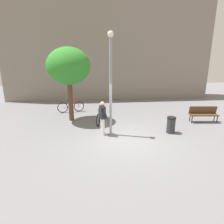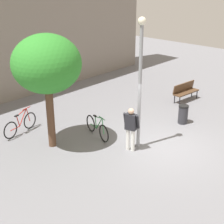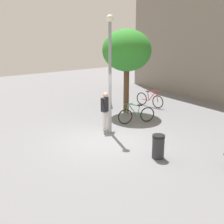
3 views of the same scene
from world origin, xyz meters
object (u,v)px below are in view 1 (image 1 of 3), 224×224
(person_by_lamppost, at_px, (102,116))
(bicycle_green, at_px, (101,117))
(park_bench, at_px, (203,113))
(trash_bin, at_px, (171,125))
(plaza_tree, at_px, (69,66))
(lamppost, at_px, (111,77))
(bicycle_red, at_px, (71,107))

(person_by_lamppost, height_order, bicycle_green, person_by_lamppost)
(park_bench, relative_size, trash_bin, 1.98)
(bicycle_green, bearing_deg, person_by_lamppost, -89.25)
(plaza_tree, xyz_separation_m, trash_bin, (5.14, -2.54, -2.74))
(plaza_tree, relative_size, trash_bin, 5.10)
(lamppost, xyz_separation_m, plaza_tree, (-2.12, 2.46, 0.32))
(bicycle_red, bearing_deg, park_bench, -20.25)
(bicycle_green, distance_m, bicycle_red, 3.15)
(park_bench, height_order, trash_bin, park_bench)
(lamppost, relative_size, person_by_lamppost, 2.87)
(plaza_tree, distance_m, trash_bin, 6.36)
(lamppost, bearing_deg, park_bench, 13.82)
(lamppost, distance_m, park_bench, 6.16)
(bicycle_red, bearing_deg, plaza_tree, -83.86)
(lamppost, relative_size, bicycle_red, 2.69)
(person_by_lamppost, relative_size, bicycle_green, 0.95)
(trash_bin, bearing_deg, lamppost, 178.50)
(trash_bin, bearing_deg, plaza_tree, 153.72)
(plaza_tree, distance_m, bicycle_red, 3.32)
(plaza_tree, bearing_deg, bicycle_red, 96.14)
(person_by_lamppost, bearing_deg, bicycle_green, 90.75)
(trash_bin, bearing_deg, person_by_lamppost, 177.83)
(bicycle_green, bearing_deg, lamppost, -76.68)
(lamppost, height_order, person_by_lamppost, lamppost)
(park_bench, xyz_separation_m, bicycle_red, (-7.86, 2.90, -0.16))
(bicycle_red, bearing_deg, trash_bin, -39.15)
(park_bench, bearing_deg, person_by_lamppost, -167.52)
(person_by_lamppost, xyz_separation_m, bicycle_red, (-1.92, 4.21, -0.58))
(bicycle_green, height_order, bicycle_red, same)
(lamppost, distance_m, bicycle_green, 3.05)
(plaza_tree, height_order, bicycle_red, plaza_tree)
(person_by_lamppost, distance_m, trash_bin, 3.46)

